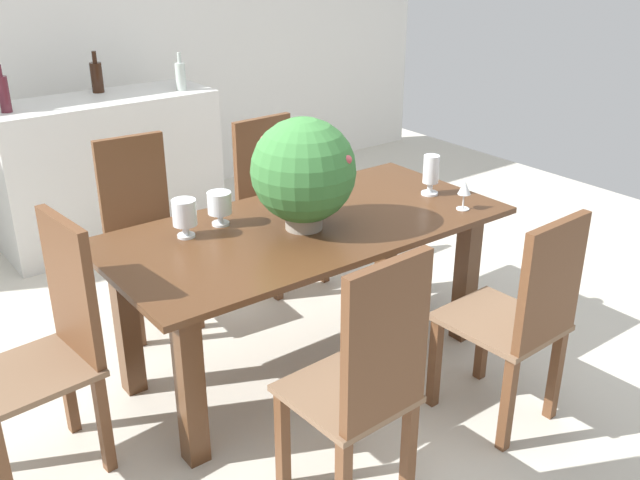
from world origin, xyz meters
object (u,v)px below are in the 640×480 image
Objects in this scene: crystal_vase_center_near at (184,214)px; wine_bottle_clear at (181,76)px; chair_far_left at (143,224)px; wine_bottle_dark at (97,77)px; wine_bottle_green at (4,94)px; crystal_vase_right at (431,172)px; dining_table at (307,251)px; chair_head_end at (52,341)px; chair_near_left at (366,380)px; chair_near_right at (522,314)px; crystal_vase_left at (220,204)px; flower_centerpiece at (303,172)px; wine_glass at (464,189)px; chair_far_right at (273,193)px; kitchen_counter at (109,170)px.

wine_bottle_clear is (0.91, 1.78, 0.23)m from crystal_vase_center_near.
chair_far_left is 3.72× the size of wine_bottle_dark.
wine_bottle_clear is at bearing -3.46° from wine_bottle_green.
wine_bottle_green reaches higher than crystal_vase_right.
dining_table is 9.13× the size of crystal_vase_right.
chair_near_left is at bearing 34.88° from chair_head_end.
chair_head_end is at bearing 177.87° from crystal_vase_right.
chair_near_right is 6.27× the size of crystal_vase_left.
crystal_vase_left is 1.11m from crystal_vase_right.
chair_head_end is 1.89m from chair_near_right.
crystal_vase_left is at bearing -77.03° from wine_bottle_green.
chair_near_right is at bearing -65.09° from dining_table.
flower_centerpiece is 0.80m from crystal_vase_right.
crystal_vase_center_near is 0.69× the size of wine_bottle_clear.
chair_near_right is at bearing -62.19° from flower_centerpiece.
crystal_vase_center_near reaches higher than crystal_vase_left.
crystal_vase_left is at bearing -112.25° from wine_bottle_clear.
dining_table is 2.07m from wine_bottle_clear.
chair_near_right is (0.86, -0.00, -0.03)m from chair_near_left.
chair_near_right is at bearing -80.71° from wine_bottle_dark.
crystal_vase_center_near is (0.69, 0.19, 0.30)m from chair_head_end.
crystal_vase_center_near is (-0.48, 0.24, -0.16)m from flower_centerpiece.
crystal_vase_left reaches higher than wine_glass.
chair_near_right is (1.64, -0.94, -0.02)m from chair_head_end.
chair_head_end is 1.98m from crystal_vase_right.
chair_far_right is at bearing -68.95° from wine_bottle_dark.
wine_bottle_green is at bearing 121.80° from wine_glass.
flower_centerpiece is 0.56m from crystal_vase_center_near.
wine_bottle_clear is at bearing 56.89° from chair_far_left.
crystal_vase_right is at bearing 82.80° from chair_head_end.
chair_near_right is at bearing -89.17° from wine_bottle_clear.
dining_table is 0.79m from crystal_vase_right.
chair_far_right is 6.70× the size of wine_glass.
crystal_vase_center_near is at bearing -144.99° from chair_far_right.
crystal_vase_right is at bearing -70.25° from wine_bottle_dark.
wine_glass is at bearing -58.20° from wine_bottle_green.
dining_table is 1.78× the size of chair_near_left.
wine_bottle_green reaches higher than chair_near_right.
chair_head_end is 1.22m from chair_near_left.
wine_bottle_dark reaches higher than dining_table.
chair_far_left is at bearing -73.94° from wine_bottle_green.
chair_near_right is 3.08m from kitchen_counter.
flower_centerpiece is at bearing -43.24° from crystal_vase_left.
flower_centerpiece is at bearing -63.95° from chair_far_left.
chair_far_right is at bearing 42.77° from crystal_vase_left.
chair_far_right is at bearing -43.93° from wine_bottle_green.
chair_far_right reaches higher than crystal_vase_right.
crystal_vase_right is at bearing -146.04° from chair_near_left.
chair_near_right is 5.69× the size of crystal_vase_center_near.
crystal_vase_left is 0.11× the size of kitchen_counter.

